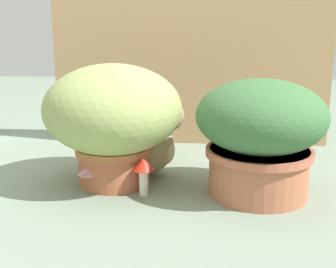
# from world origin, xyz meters

# --- Properties ---
(ground_plane) EXTENTS (6.00, 6.00, 0.00)m
(ground_plane) POSITION_xyz_m (0.00, 0.00, 0.00)
(ground_plane) COLOR gray
(cardboard_backdrop) EXTENTS (1.24, 0.03, 0.89)m
(cardboard_backdrop) POSITION_xyz_m (0.14, 0.59, 0.45)
(cardboard_backdrop) COLOR tan
(cardboard_backdrop) RESTS_ON ground
(grass_planter) EXTENTS (0.47, 0.47, 0.42)m
(grass_planter) POSITION_xyz_m (-0.11, 0.03, 0.24)
(grass_planter) COLOR #AE5C3C
(grass_planter) RESTS_ON ground
(leafy_planter) EXTENTS (0.42, 0.42, 0.38)m
(leafy_planter) POSITION_xyz_m (0.38, -0.03, 0.21)
(leafy_planter) COLOR #B46848
(leafy_planter) RESTS_ON ground
(cat) EXTENTS (0.38, 0.19, 0.32)m
(cat) POSITION_xyz_m (-0.02, 0.12, 0.12)
(cat) COLOR #998761
(cat) RESTS_ON ground
(mushroom_ornament_pink) EXTENTS (0.08, 0.08, 0.10)m
(mushroom_ornament_pink) POSITION_xyz_m (-0.17, -0.05, 0.07)
(mushroom_ornament_pink) COLOR silver
(mushroom_ornament_pink) RESTS_ON ground
(mushroom_ornament_red) EXTENTS (0.07, 0.07, 0.12)m
(mushroom_ornament_red) POSITION_xyz_m (0.01, -0.07, 0.09)
(mushroom_ornament_red) COLOR silver
(mushroom_ornament_red) RESTS_ON ground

